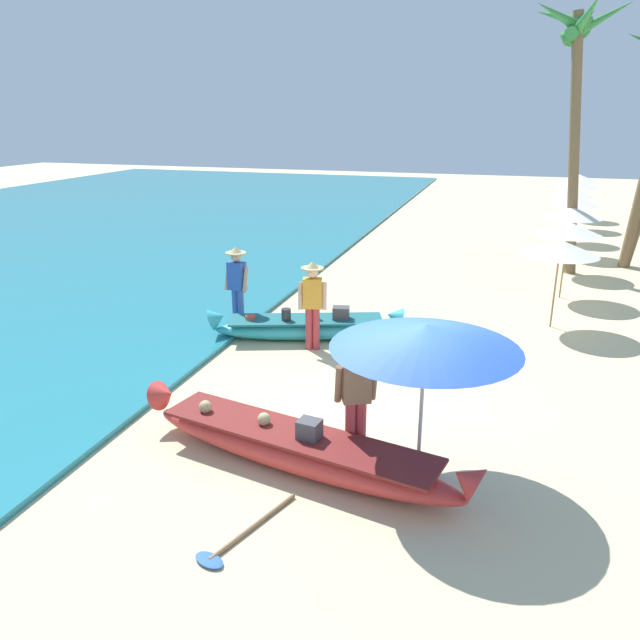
{
  "coord_description": "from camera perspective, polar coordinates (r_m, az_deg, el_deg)",
  "views": [
    {
      "loc": [
        1.54,
        -7.55,
        4.45
      ],
      "look_at": [
        -1.55,
        2.35,
        0.9
      ],
      "focal_mm": 34.31,
      "sensor_mm": 36.0,
      "label": 1
    }
  ],
  "objects": [
    {
      "name": "ground_plane",
      "position": [
        8.89,
        5.15,
        -11.2
      ],
      "size": [
        80.0,
        80.0,
        0.0
      ],
      "primitive_type": "plane",
      "color": "beige"
    },
    {
      "name": "boat_red_foreground",
      "position": [
        8.16,
        -2.25,
        -11.88
      ],
      "size": [
        4.88,
        1.64,
        0.78
      ],
      "color": "red",
      "rests_on": "ground"
    },
    {
      "name": "boat_cyan_midground",
      "position": [
        12.55,
        -1.28,
        -0.65
      ],
      "size": [
        3.95,
        1.91,
        0.72
      ],
      "color": "#33B2BC",
      "rests_on": "ground"
    },
    {
      "name": "person_vendor_hatted",
      "position": [
        11.75,
        -0.71,
        1.95
      ],
      "size": [
        0.58,
        0.44,
        1.77
      ],
      "color": "#B2383D",
      "rests_on": "ground"
    },
    {
      "name": "person_tourist_customer",
      "position": [
        7.93,
        3.4,
        -7.06
      ],
      "size": [
        0.58,
        0.42,
        1.73
      ],
      "color": "#B2383D",
      "rests_on": "ground"
    },
    {
      "name": "person_vendor_assistant",
      "position": [
        13.11,
        -7.75,
        3.59
      ],
      "size": [
        0.58,
        0.44,
        1.78
      ],
      "color": "#3D5BA8",
      "rests_on": "ground"
    },
    {
      "name": "patio_umbrella_large",
      "position": [
        7.44,
        9.81,
        -1.59
      ],
      "size": [
        2.33,
        2.33,
        2.04
      ],
      "color": "#B7B7BC",
      "rests_on": "ground"
    },
    {
      "name": "parasol_row_0",
      "position": [
        13.79,
        21.49,
        6.28
      ],
      "size": [
        1.6,
        1.6,
        1.91
      ],
      "color": "#8E6B47",
      "rests_on": "ground"
    },
    {
      "name": "parasol_row_1",
      "position": [
        16.19,
        22.15,
        7.91
      ],
      "size": [
        1.6,
        1.6,
        1.91
      ],
      "color": "#8E6B47",
      "rests_on": "ground"
    },
    {
      "name": "parasol_row_2",
      "position": [
        18.82,
        22.45,
        9.23
      ],
      "size": [
        1.6,
        1.6,
        1.91
      ],
      "color": "#8E6B47",
      "rests_on": "ground"
    },
    {
      "name": "parasol_row_3",
      "position": [
        21.37,
        22.65,
        10.2
      ],
      "size": [
        1.6,
        1.6,
        1.91
      ],
      "color": "#8E6B47",
      "rests_on": "ground"
    },
    {
      "name": "parasol_row_4",
      "position": [
        23.73,
        22.38,
        10.97
      ],
      "size": [
        1.6,
        1.6,
        1.91
      ],
      "color": "#8E6B47",
      "rests_on": "ground"
    },
    {
      "name": "parasol_row_5",
      "position": [
        26.54,
        22.89,
        11.6
      ],
      "size": [
        1.6,
        1.6,
        1.91
      ],
      "color": "#8E6B47",
      "rests_on": "ground"
    },
    {
      "name": "parasol_row_6",
      "position": [
        28.93,
        23.0,
        12.08
      ],
      "size": [
        1.6,
        1.6,
        1.91
      ],
      "color": "#8E6B47",
      "rests_on": "ground"
    },
    {
      "name": "palm_tree_tall_inland",
      "position": [
        18.69,
        22.86,
        21.19
      ],
      "size": [
        2.57,
        2.74,
        7.26
      ],
      "color": "brown",
      "rests_on": "ground"
    },
    {
      "name": "paddle",
      "position": [
        7.15,
        -7.64,
        -19.48
      ],
      "size": [
        0.69,
        1.49,
        0.05
      ],
      "color": "#8E6B47",
      "rests_on": "ground"
    }
  ]
}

